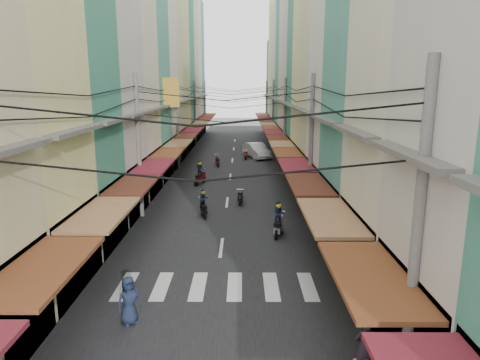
{
  "coord_description": "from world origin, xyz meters",
  "views": [
    {
      "loc": [
        0.97,
        -21.08,
        7.56
      ],
      "look_at": [
        0.86,
        5.09,
        1.72
      ],
      "focal_mm": 32.0,
      "sensor_mm": 36.0,
      "label": 1
    }
  ],
  "objects_px": {
    "bicycle": "(335,243)",
    "traffic_sign": "(323,193)",
    "white_car": "(257,158)",
    "market_umbrella": "(352,211)"
  },
  "relations": [
    {
      "from": "bicycle",
      "to": "market_umbrella",
      "type": "distance_m",
      "value": 2.71
    },
    {
      "from": "white_car",
      "to": "traffic_sign",
      "type": "xyz_separation_m",
      "value": [
        2.5,
        -24.0,
        2.28
      ]
    },
    {
      "from": "white_car",
      "to": "traffic_sign",
      "type": "relative_size",
      "value": 1.78
    },
    {
      "from": "white_car",
      "to": "bicycle",
      "type": "height_order",
      "value": "white_car"
    },
    {
      "from": "market_umbrella",
      "to": "traffic_sign",
      "type": "relative_size",
      "value": 0.78
    },
    {
      "from": "traffic_sign",
      "to": "bicycle",
      "type": "bearing_deg",
      "value": -66.46
    },
    {
      "from": "bicycle",
      "to": "traffic_sign",
      "type": "bearing_deg",
      "value": 0.12
    },
    {
      "from": "white_car",
      "to": "traffic_sign",
      "type": "bearing_deg",
      "value": -103.53
    },
    {
      "from": "market_umbrella",
      "to": "traffic_sign",
      "type": "xyz_separation_m",
      "value": [
        -0.76,
        2.71,
        0.16
      ]
    },
    {
      "from": "white_car",
      "to": "market_umbrella",
      "type": "xyz_separation_m",
      "value": [
        3.26,
        -26.71,
        2.12
      ]
    }
  ]
}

